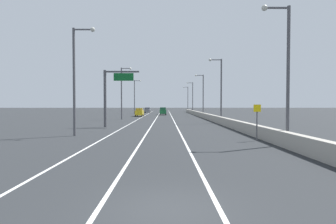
# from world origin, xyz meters

# --- Properties ---
(ground_plane) EXTENTS (320.00, 320.00, 0.00)m
(ground_plane) POSITION_xyz_m (0.00, 64.00, 0.00)
(ground_plane) COLOR #26282B
(lane_stripe_left) EXTENTS (0.16, 130.00, 0.00)m
(lane_stripe_left) POSITION_xyz_m (-5.50, 55.00, 0.00)
(lane_stripe_left) COLOR silver
(lane_stripe_left) RESTS_ON ground_plane
(lane_stripe_center) EXTENTS (0.16, 130.00, 0.00)m
(lane_stripe_center) POSITION_xyz_m (-2.00, 55.00, 0.00)
(lane_stripe_center) COLOR silver
(lane_stripe_center) RESTS_ON ground_plane
(lane_stripe_right) EXTENTS (0.16, 130.00, 0.00)m
(lane_stripe_right) POSITION_xyz_m (1.50, 55.00, 0.00)
(lane_stripe_right) COLOR silver
(lane_stripe_right) RESTS_ON ground_plane
(jersey_barrier_right) EXTENTS (0.60, 120.00, 1.10)m
(jersey_barrier_right) POSITION_xyz_m (8.40, 40.00, 0.55)
(jersey_barrier_right) COLOR #9E998E
(jersey_barrier_right) RESTS_ON ground_plane
(overhead_sign_gantry) EXTENTS (4.68, 0.36, 7.50)m
(overhead_sign_gantry) POSITION_xyz_m (-7.26, 28.48, 4.73)
(overhead_sign_gantry) COLOR #47474C
(overhead_sign_gantry) RESTS_ON ground_plane
(speed_advisory_sign) EXTENTS (0.60, 0.11, 3.00)m
(speed_advisory_sign) POSITION_xyz_m (7.50, 14.70, 1.76)
(speed_advisory_sign) COLOR #4C4C51
(speed_advisory_sign) RESTS_ON ground_plane
(lamp_post_right_near) EXTENTS (2.14, 0.44, 10.30)m
(lamp_post_right_near) POSITION_xyz_m (8.75, 12.41, 5.90)
(lamp_post_right_near) COLOR #4C4C51
(lamp_post_right_near) RESTS_ON ground_plane
(lamp_post_right_second) EXTENTS (2.14, 0.44, 10.30)m
(lamp_post_right_second) POSITION_xyz_m (8.62, 36.03, 5.90)
(lamp_post_right_second) COLOR #4C4C51
(lamp_post_right_second) RESTS_ON ground_plane
(lamp_post_right_third) EXTENTS (2.14, 0.44, 10.30)m
(lamp_post_right_third) POSITION_xyz_m (8.99, 59.65, 5.90)
(lamp_post_right_third) COLOR #4C4C51
(lamp_post_right_third) RESTS_ON ground_plane
(lamp_post_right_fourth) EXTENTS (2.14, 0.44, 10.30)m
(lamp_post_right_fourth) POSITION_xyz_m (8.76, 83.26, 5.90)
(lamp_post_right_fourth) COLOR #4C4C51
(lamp_post_right_fourth) RESTS_ON ground_plane
(lamp_post_right_fifth) EXTENTS (2.14, 0.44, 10.30)m
(lamp_post_right_fifth) POSITION_xyz_m (9.11, 106.88, 5.90)
(lamp_post_right_fifth) COLOR #4C4C51
(lamp_post_right_fifth) RESTS_ON ground_plane
(lamp_post_left_near) EXTENTS (2.14, 0.44, 10.30)m
(lamp_post_left_near) POSITION_xyz_m (-8.47, 18.41, 5.90)
(lamp_post_left_near) COLOR #4C4C51
(lamp_post_left_near) RESTS_ON ground_plane
(lamp_post_left_mid) EXTENTS (2.14, 0.44, 10.30)m
(lamp_post_left_mid) POSITION_xyz_m (-8.48, 46.75, 5.90)
(lamp_post_left_mid) COLOR #4C4C51
(lamp_post_left_mid) RESTS_ON ground_plane
(lamp_post_left_far) EXTENTS (2.14, 0.44, 10.30)m
(lamp_post_left_far) POSITION_xyz_m (-9.09, 75.09, 5.90)
(lamp_post_left_far) COLOR #4C4C51
(lamp_post_left_far) RESTS_ON ground_plane
(car_gray_0) EXTENTS (1.96, 4.06, 1.86)m
(car_gray_0) POSITION_xyz_m (-6.43, 90.05, 0.93)
(car_gray_0) COLOR slate
(car_gray_0) RESTS_ON ground_plane
(car_yellow_1) EXTENTS (1.93, 4.37, 2.06)m
(car_yellow_1) POSITION_xyz_m (-6.46, 60.39, 1.03)
(car_yellow_1) COLOR gold
(car_yellow_1) RESTS_ON ground_plane
(car_green_2) EXTENTS (1.96, 4.74, 2.13)m
(car_green_2) POSITION_xyz_m (-0.75, 69.61, 1.06)
(car_green_2) COLOR #196033
(car_green_2) RESTS_ON ground_plane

